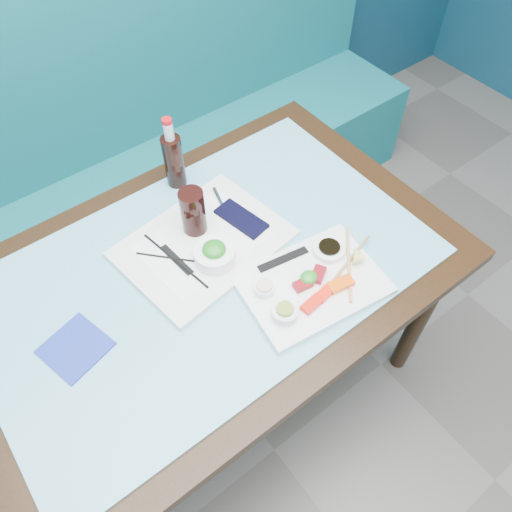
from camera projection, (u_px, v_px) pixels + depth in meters
booth_bench at (102, 194)px, 2.09m from camera, size 3.00×0.56×1.17m
dining_table at (208, 287)px, 1.46m from camera, size 1.40×0.90×0.75m
glass_top at (206, 270)px, 1.39m from camera, size 1.22×0.76×0.01m
sashimi_plate at (312, 284)px, 1.34m from camera, size 0.40×0.31×0.02m
salmon_left at (312, 304)px, 1.28m from camera, size 0.07×0.04×0.02m
salmon_mid at (325, 293)px, 1.30m from camera, size 0.07×0.04×0.01m
salmon_right at (340, 284)px, 1.32m from camera, size 0.08×0.05×0.02m
tuna_left at (303, 285)px, 1.32m from camera, size 0.05×0.04×0.02m
tuna_right at (318, 274)px, 1.34m from camera, size 0.06×0.05×0.02m
seaweed_garnish at (309, 278)px, 1.33m from camera, size 0.05×0.05×0.03m
ramekin_wasabi at (285, 313)px, 1.26m from camera, size 0.07×0.07×0.03m
wasabi_fill at (285, 309)px, 1.24m from camera, size 0.05×0.05×0.01m
ramekin_ginger at (264, 289)px, 1.31m from camera, size 0.06×0.06×0.02m
ginger_fill at (264, 285)px, 1.29m from camera, size 0.05×0.05×0.01m
soy_dish at (329, 249)px, 1.39m from camera, size 0.11×0.11×0.02m
soy_fill at (330, 247)px, 1.38m from camera, size 0.08×0.08×0.01m
lemon_wedge at (360, 257)px, 1.35m from camera, size 0.06×0.06×0.05m
chopstick_sleeve at (283, 259)px, 1.38m from camera, size 0.15×0.05×0.00m
wooden_chopstick_a at (346, 264)px, 1.36m from camera, size 0.25×0.08×0.01m
wooden_chopstick_b at (349, 263)px, 1.37m from camera, size 0.18×0.20×0.01m
serving_tray at (203, 244)px, 1.43m from camera, size 0.49×0.40×0.02m
paper_placemat at (203, 242)px, 1.42m from camera, size 0.36×0.27×0.00m
seaweed_bowl at (215, 255)px, 1.36m from camera, size 0.15×0.15×0.05m
seaweed_salad at (214, 249)px, 1.34m from camera, size 0.08×0.08×0.03m
cola_glass at (193, 212)px, 1.39m from camera, size 0.09×0.09×0.15m
navy_pouch at (241, 219)px, 1.46m from camera, size 0.10×0.17×0.01m
fork at (219, 199)px, 1.51m from camera, size 0.04×0.10×0.01m
black_chopstick_a at (175, 260)px, 1.38m from camera, size 0.05×0.26×0.01m
black_chopstick_b at (178, 259)px, 1.38m from camera, size 0.17×0.18×0.01m
tray_sleeve at (177, 260)px, 1.38m from camera, size 0.03×0.13×0.00m
cola_bottle_body at (174, 161)px, 1.52m from camera, size 0.07×0.07×0.18m
cola_bottle_neck at (169, 131)px, 1.43m from camera, size 0.03×0.03×0.06m
cola_bottle_cap at (167, 121)px, 1.40m from camera, size 0.04×0.04×0.01m
blue_napkin at (75, 348)px, 1.23m from camera, size 0.17×0.17×0.01m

